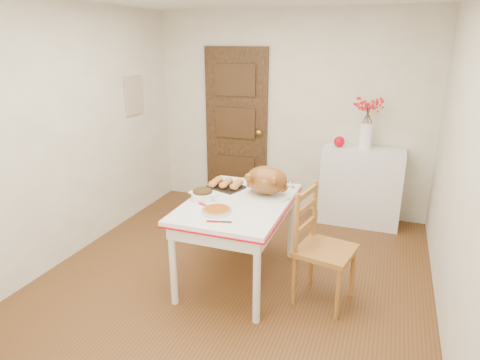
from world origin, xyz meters
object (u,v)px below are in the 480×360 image
at_px(turkey_platter, 267,182).
at_px(pumpkin_pie, 217,210).
at_px(sideboard, 361,186).
at_px(kitchen_table, 238,240).
at_px(chair_oak, 326,248).

height_order(turkey_platter, pumpkin_pie, turkey_platter).
height_order(sideboard, turkey_platter, turkey_platter).
xyz_separation_m(kitchen_table, chair_oak, (0.81, -0.09, 0.11)).
height_order(chair_oak, pumpkin_pie, chair_oak).
bearing_deg(chair_oak, kitchen_table, 95.19).
xyz_separation_m(kitchen_table, turkey_platter, (0.20, 0.20, 0.53)).
relative_size(kitchen_table, pumpkin_pie, 5.30).
bearing_deg(sideboard, turkey_platter, -116.11).
bearing_deg(pumpkin_pie, chair_oak, 14.12).
relative_size(sideboard, turkey_platter, 2.09).
xyz_separation_m(chair_oak, pumpkin_pie, (-0.88, -0.22, 0.30)).
height_order(sideboard, pumpkin_pie, sideboard).
height_order(sideboard, kitchen_table, sideboard).
height_order(sideboard, chair_oak, chair_oak).
xyz_separation_m(sideboard, turkey_platter, (-0.74, -1.50, 0.45)).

